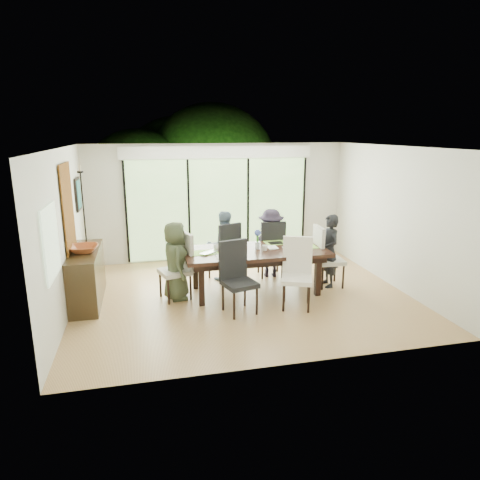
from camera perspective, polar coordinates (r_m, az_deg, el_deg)
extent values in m
cube|color=olive|center=(8.02, 0.40, -7.41)|extent=(6.00, 5.00, 0.01)
cube|color=white|center=(7.45, 0.44, 12.33)|extent=(6.00, 5.00, 0.01)
cube|color=beige|center=(10.04, -2.89, 5.05)|extent=(6.00, 0.02, 2.70)
cube|color=beige|center=(5.29, 6.70, -3.54)|extent=(6.00, 0.02, 2.70)
cube|color=silver|center=(7.54, -22.45, 0.86)|extent=(0.02, 5.00, 2.70)
cube|color=beige|center=(8.80, 19.88, 2.90)|extent=(0.02, 5.00, 2.70)
cube|color=#598C3F|center=(10.02, -2.84, 4.17)|extent=(4.20, 0.02, 2.30)
cube|color=white|center=(9.87, -2.93, 11.61)|extent=(4.40, 0.06, 0.28)
cube|color=black|center=(9.87, -14.94, 3.55)|extent=(0.05, 0.04, 2.30)
cube|color=black|center=(9.92, -6.83, 3.98)|extent=(0.05, 0.04, 2.30)
cube|color=black|center=(10.16, 1.07, 4.32)|extent=(0.05, 0.04, 2.30)
cube|color=black|center=(10.58, 8.47, 4.57)|extent=(0.05, 0.04, 2.30)
cube|color=#8CAD7F|center=(6.35, -23.90, -0.27)|extent=(0.02, 0.90, 1.00)
cube|color=brown|center=(11.20, -3.60, -1.32)|extent=(6.00, 1.80, 0.10)
cube|color=#513B23|center=(11.82, -4.28, 2.50)|extent=(6.00, 0.08, 0.06)
sphere|color=#14380F|center=(12.54, -13.28, 6.97)|extent=(3.20, 3.20, 3.20)
sphere|color=#14380F|center=(13.27, -3.72, 9.26)|extent=(4.00, 4.00, 4.00)
sphere|color=#14380F|center=(12.97, 4.83, 6.73)|extent=(2.80, 2.80, 2.80)
sphere|color=#14380F|center=(13.86, -8.31, 8.61)|extent=(3.60, 3.60, 3.60)
cube|color=black|center=(7.95, 2.08, -1.53)|extent=(2.65, 1.21, 0.07)
cube|color=black|center=(7.97, 2.07, -2.22)|extent=(2.43, 0.99, 0.11)
cube|color=black|center=(7.47, -5.16, -5.97)|extent=(0.10, 0.10, 0.76)
cube|color=black|center=(8.02, 10.35, -4.70)|extent=(0.10, 0.10, 0.76)
cube|color=black|center=(8.28, -5.98, -3.94)|extent=(0.10, 0.10, 0.76)
cube|color=black|center=(8.78, 8.16, -2.94)|extent=(0.10, 0.10, 0.76)
imported|color=#3F4931|center=(7.73, -8.60, -2.77)|extent=(0.46, 0.69, 1.42)
imported|color=black|center=(8.46, 11.81, -1.42)|extent=(0.42, 0.66, 1.42)
imported|color=slate|center=(8.65, -2.23, -0.77)|extent=(0.68, 0.44, 1.42)
imported|color=#241E2D|center=(8.88, 4.12, -0.40)|extent=(0.72, 0.52, 1.42)
cube|color=#83C044|center=(7.75, -4.72, -1.69)|extent=(0.49, 0.35, 0.01)
cube|color=#7EAE3E|center=(8.22, 8.49, -0.86)|extent=(0.49, 0.35, 0.01)
cube|color=#8AC345|center=(8.21, -1.67, -0.73)|extent=(0.49, 0.35, 0.01)
cube|color=#8BBD43|center=(8.46, 4.98, -0.34)|extent=(0.49, 0.35, 0.01)
cube|color=white|center=(7.53, -1.38, -2.13)|extent=(0.49, 0.35, 0.01)
cube|color=black|center=(8.18, -0.92, -0.71)|extent=(0.29, 0.20, 0.01)
cube|color=black|center=(8.39, 4.76, -0.38)|extent=(0.26, 0.19, 0.01)
cube|color=white|center=(8.09, 6.97, -1.07)|extent=(0.33, 0.24, 0.00)
cube|color=white|center=(7.53, -1.38, -2.00)|extent=(0.29, 0.29, 0.03)
cube|color=#C75717|center=(7.52, -1.38, -1.86)|extent=(0.22, 0.22, 0.02)
cylinder|color=silver|center=(7.98, 2.34, -0.72)|extent=(0.09, 0.09, 0.13)
cylinder|color=#337226|center=(7.94, 2.35, 0.20)|extent=(0.04, 0.04, 0.18)
sphere|color=#4558AE|center=(7.92, 2.36, 0.97)|extent=(0.12, 0.12, 0.12)
imported|color=silver|center=(7.67, -3.88, -1.77)|extent=(0.43, 0.41, 0.03)
imported|color=white|center=(7.92, -3.10, -0.95)|extent=(0.16, 0.16, 0.11)
imported|color=white|center=(7.87, 3.33, -1.07)|extent=(0.15, 0.15, 0.10)
imported|color=white|center=(8.25, 7.28, -0.42)|extent=(0.15, 0.15, 0.11)
imported|color=white|center=(8.05, 3.71, -1.03)|extent=(0.18, 0.25, 0.02)
cube|color=black|center=(8.06, -19.73, -4.58)|extent=(0.47, 1.68, 0.94)
imported|color=#954220|center=(7.81, -20.14, -1.11)|extent=(0.50, 0.50, 0.12)
cylinder|color=black|center=(8.25, -19.75, -0.57)|extent=(0.10, 0.10, 0.04)
cylinder|color=black|center=(8.12, -20.14, 3.94)|extent=(0.03, 0.03, 1.31)
cylinder|color=black|center=(8.04, -20.54, 8.49)|extent=(0.10, 0.10, 0.03)
cylinder|color=silver|center=(8.03, -20.58, 8.93)|extent=(0.04, 0.04, 0.10)
cube|color=#934F15|center=(7.85, -21.96, 4.02)|extent=(0.02, 1.00, 1.50)
cube|color=black|center=(9.12, -20.79, 5.74)|extent=(0.03, 0.55, 0.65)
cube|color=#1A5556|center=(9.11, -20.66, 5.75)|extent=(0.01, 0.45, 0.55)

